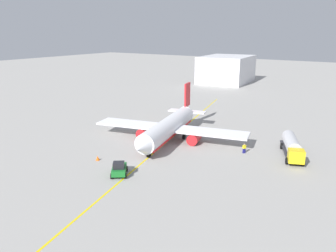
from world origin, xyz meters
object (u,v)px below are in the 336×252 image
Objects in this scene: airplane at (169,127)px; pushback_tug at (119,169)px; fuel_tanker at (292,146)px; safety_cone_nose at (98,158)px; refueling_worker at (244,149)px.

airplane is 18.06m from pushback_tug.
fuel_tanker is 32.82m from safety_cone_nose.
safety_cone_nose is (-2.49, -6.91, -0.64)m from pushback_tug.
pushback_tug reaches higher than safety_cone_nose.
fuel_tanker is (-4.46, 22.12, -0.85)m from airplane.
refueling_worker is (3.19, -7.22, -0.91)m from fuel_tanker.
airplane is at bearing -78.61° from fuel_tanker.
airplane reaches higher than refueling_worker.
fuel_tanker is 6.64× the size of refueling_worker.
refueling_worker is (-1.27, 14.91, -1.77)m from airplane.
pushback_tug is at bearing -32.38° from refueling_worker.
safety_cone_nose is at bearing -48.92° from refueling_worker.
airplane is at bearing -170.93° from pushback_tug.
safety_cone_nose is (16.54, -18.98, -0.45)m from refueling_worker.
airplane is at bearing -85.14° from refueling_worker.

